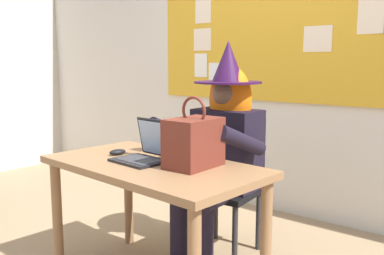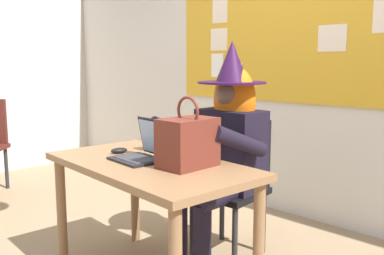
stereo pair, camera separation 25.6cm
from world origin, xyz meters
TOP-DOWN VIEW (x-y plane):
  - wall_back_bulletin at (-0.00, 1.70)m, footprint 6.35×1.81m
  - desk_main at (0.09, 0.08)m, footprint 1.31×0.76m
  - chair_at_desk at (0.15, 0.78)m, footprint 0.46×0.46m
  - person_costumed at (0.15, 0.65)m, footprint 0.59×0.68m
  - laptop at (0.02, 0.10)m, footprint 0.31×0.29m
  - computer_mouse at (-0.22, 0.10)m, footprint 0.09×0.12m
  - handbag at (0.32, 0.15)m, footprint 0.20×0.30m

SIDE VIEW (x-z plane):
  - chair_at_desk at x=0.15m, z-range 0.06..0.96m
  - desk_main at x=0.09m, z-range 0.26..0.98m
  - computer_mouse at x=-0.22m, z-range 0.72..0.76m
  - laptop at x=0.02m, z-range 0.66..0.89m
  - person_costumed at x=0.15m, z-range 0.08..1.49m
  - handbag at x=0.32m, z-range 0.67..1.05m
  - wall_back_bulletin at x=0.00m, z-range 0.02..2.66m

